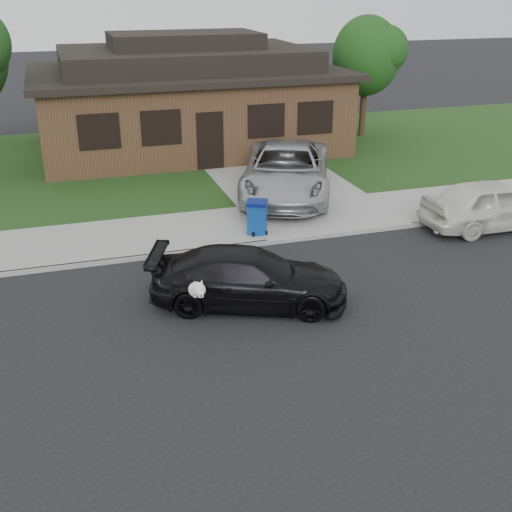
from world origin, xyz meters
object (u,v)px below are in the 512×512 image
object	(u,v)px
minivan	(286,171)
recycling_bin	(257,217)
white_compact	(494,204)
sedan	(248,278)

from	to	relation	value
minivan	recycling_bin	world-z (taller)	minivan
white_compact	minivan	bearing A→B (deg)	49.66
minivan	white_compact	world-z (taller)	minivan
sedan	minivan	distance (m)	7.63
recycling_bin	sedan	bearing A→B (deg)	-87.14
white_compact	recycling_bin	bearing A→B (deg)	80.09
sedan	white_compact	xyz separation A→B (m)	(8.22, 2.47, 0.09)
minivan	white_compact	size ratio (longest dim) A/B	1.40
white_compact	recycling_bin	xyz separation A→B (m)	(-6.79, 1.39, -0.13)
sedan	recycling_bin	xyz separation A→B (m)	(1.42, 3.86, -0.04)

